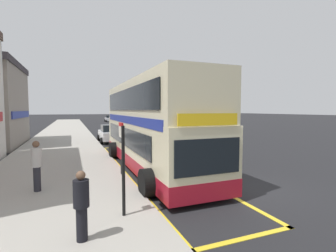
{
  "coord_description": "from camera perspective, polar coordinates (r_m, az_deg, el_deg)",
  "views": [
    {
      "loc": [
        -6.23,
        -7.42,
        3.01
      ],
      "look_at": [
        -0.98,
        5.8,
        2.05
      ],
      "focal_mm": 26.08,
      "sensor_mm": 36.0,
      "label": 1
    }
  ],
  "objects": [
    {
      "name": "pavement_near",
      "position": [
        39.54,
        -22.72,
        -0.72
      ],
      "size": [
        6.0,
        76.0,
        0.14
      ],
      "primitive_type": "cube",
      "color": "#A39E93",
      "rests_on": "ground"
    },
    {
      "name": "pedestrian_further_back",
      "position": [
        5.87,
        -19.59,
        -16.63
      ],
      "size": [
        0.34,
        0.34,
        1.56
      ],
      "color": "black",
      "rests_on": "pavement_near"
    },
    {
      "name": "bus_stop_sign",
      "position": [
        6.78,
        -10.54,
        -7.86
      ],
      "size": [
        0.09,
        0.51,
        2.51
      ],
      "color": "black",
      "rests_on": "pavement_near"
    },
    {
      "name": "pedestrian_waiting_near_sign",
      "position": [
        9.8,
        -28.37,
        -7.76
      ],
      "size": [
        0.34,
        0.34,
        1.78
      ],
      "color": "#26262D",
      "rests_on": "pavement_near"
    },
    {
      "name": "ground_plane",
      "position": [
        40.03,
        -12.65,
        -0.56
      ],
      "size": [
        260.0,
        260.0,
        0.0
      ],
      "primitive_type": "plane",
      "color": "black"
    },
    {
      "name": "double_decker_bus",
      "position": [
        12.6,
        -4.17,
        -0.46
      ],
      "size": [
        3.27,
        11.5,
        4.4
      ],
      "color": "beige",
      "rests_on": "ground"
    },
    {
      "name": "bus_bay_markings",
      "position": [
        12.87,
        -4.33,
        -9.66
      ],
      "size": [
        2.97,
        15.16,
        0.01
      ],
      "color": "yellow",
      "rests_on": "ground"
    },
    {
      "name": "parked_car_white_across",
      "position": [
        62.15,
        -13.52,
        1.7
      ],
      "size": [
        2.09,
        4.2,
        1.62
      ],
      "rotation": [
        0.0,
        0.0,
        -0.03
      ],
      "color": "silver",
      "rests_on": "ground"
    },
    {
      "name": "parked_car_white_behind",
      "position": [
        23.22,
        -13.34,
        -1.72
      ],
      "size": [
        2.09,
        4.2,
        1.62
      ],
      "rotation": [
        0.0,
        0.0,
        -0.01
      ],
      "color": "silver",
      "rests_on": "ground"
    },
    {
      "name": "parked_car_teal_kerbside",
      "position": [
        50.38,
        -11.27,
        1.25
      ],
      "size": [
        2.09,
        4.2,
        1.62
      ],
      "rotation": [
        0.0,
        0.0,
        3.14
      ],
      "color": "#196066",
      "rests_on": "ground"
    }
  ]
}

